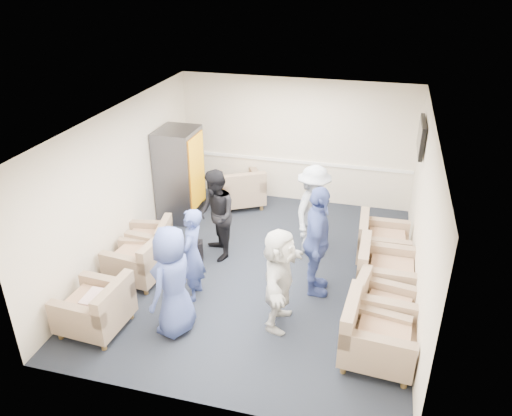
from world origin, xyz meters
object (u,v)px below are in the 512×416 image
(armchair_right_midfar, at_px, (383,274))
(person_mid_left, at_px, (192,255))
(armchair_left_far, at_px, (150,243))
(vending_machine, at_px, (180,174))
(person_mid_right, at_px, (317,242))
(armchair_left_near, at_px, (98,309))
(armchair_right_far, at_px, (380,243))
(armchair_corner, at_px, (241,190))
(person_front_right, at_px, (279,279))
(armchair_left_mid, at_px, (141,261))
(armchair_right_midnear, at_px, (379,311))
(person_front_left, at_px, (173,281))
(person_back_right, at_px, (313,210))
(armchair_right_near, at_px, (374,336))
(person_back_left, at_px, (216,216))

(armchair_right_midfar, xyz_separation_m, person_mid_left, (-2.89, -0.82, 0.40))
(armchair_left_far, relative_size, armchair_right_midfar, 0.95)
(vending_machine, distance_m, person_mid_right, 3.62)
(armchair_left_near, relative_size, armchair_right_far, 1.03)
(armchair_corner, distance_m, person_mid_right, 3.42)
(armchair_right_midfar, relative_size, person_front_right, 0.60)
(armchair_left_mid, height_order, armchair_corner, armchair_corner)
(vending_machine, height_order, person_mid_left, vending_machine)
(armchair_left_far, bearing_deg, vending_machine, 172.66)
(armchair_left_far, distance_m, armchair_right_midfar, 4.05)
(armchair_right_midnear, height_order, person_front_left, person_front_left)
(armchair_left_far, xyz_separation_m, person_mid_left, (1.17, -0.87, 0.46))
(armchair_left_near, height_order, person_front_right, person_front_right)
(person_front_left, height_order, person_back_right, same)
(armchair_left_near, xyz_separation_m, person_mid_right, (2.87, 1.72, 0.57))
(person_back_right, bearing_deg, person_mid_right, -154.60)
(armchair_left_mid, relative_size, armchair_right_near, 0.94)
(person_front_left, distance_m, person_mid_right, 2.30)
(armchair_left_far, bearing_deg, person_front_right, 55.70)
(armchair_left_near, relative_size, person_back_right, 0.56)
(armchair_right_midfar, xyz_separation_m, person_mid_right, (-1.06, -0.20, 0.54))
(person_mid_left, distance_m, person_back_left, 1.23)
(person_back_left, height_order, person_back_right, person_back_right)
(armchair_corner, relative_size, person_mid_left, 0.82)
(armchair_corner, xyz_separation_m, person_mid_left, (0.19, -3.32, 0.40))
(armchair_left_mid, height_order, person_back_right, person_back_right)
(armchair_left_mid, bearing_deg, person_front_left, 51.69)
(person_back_right, bearing_deg, armchair_left_mid, 136.18)
(armchair_right_near, bearing_deg, armchair_left_near, 100.04)
(person_mid_right, bearing_deg, armchair_corner, 29.83)
(armchair_right_near, bearing_deg, person_front_right, 78.15)
(armchair_right_near, relative_size, person_back_right, 0.61)
(armchair_left_mid, distance_m, vending_machine, 2.40)
(person_front_left, bearing_deg, vending_machine, -146.90)
(armchair_right_far, xyz_separation_m, person_mid_left, (-2.80, -1.82, 0.42))
(armchair_right_midfar, height_order, vending_machine, vending_machine)
(armchair_left_mid, xyz_separation_m, armchair_right_near, (3.84, -0.93, 0.03))
(armchair_left_near, xyz_separation_m, armchair_left_far, (-0.13, 1.97, -0.04))
(armchair_corner, distance_m, person_back_left, 2.15)
(armchair_left_near, xyz_separation_m, person_front_left, (1.07, 0.28, 0.48))
(armchair_right_far, height_order, person_back_left, person_back_left)
(armchair_right_near, bearing_deg, person_back_right, 29.98)
(vending_machine, bearing_deg, person_mid_left, -63.98)
(person_back_right, bearing_deg, armchair_right_midnear, -132.96)
(armchair_left_far, height_order, person_front_right, person_front_right)
(armchair_left_near, xyz_separation_m, armchair_right_midfar, (3.92, 1.92, 0.02))
(person_back_left, bearing_deg, armchair_left_mid, -77.45)
(armchair_right_midnear, bearing_deg, armchair_left_mid, 94.73)
(armchair_right_midfar, distance_m, armchair_right_far, 1.00)
(armchair_right_far, relative_size, vending_machine, 0.48)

